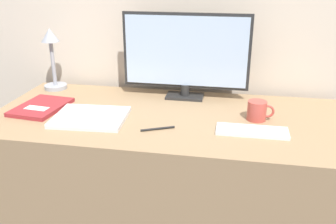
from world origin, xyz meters
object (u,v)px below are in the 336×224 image
object	(u,v)px
pen	(158,129)
desk_lamp	(52,54)
laptop	(90,117)
ereader	(91,114)
coffee_mug	(257,111)
keyboard	(252,131)
notebook	(41,107)
monitor	(186,54)

from	to	relation	value
pen	desk_lamp	bearing A→B (deg)	146.71
laptop	desk_lamp	size ratio (longest dim) A/B	0.99
laptop	ereader	world-z (taller)	ereader
laptop	pen	xyz separation A→B (m)	(0.30, -0.05, -0.01)
coffee_mug	pen	world-z (taller)	coffee_mug
keyboard	desk_lamp	world-z (taller)	desk_lamp
notebook	coffee_mug	bearing A→B (deg)	2.92
notebook	coffee_mug	distance (m)	0.96
laptop	monitor	bearing A→B (deg)	45.05
laptop	notebook	world-z (taller)	same
notebook	desk_lamp	bearing A→B (deg)	103.94
monitor	notebook	distance (m)	0.71
keyboard	notebook	world-z (taller)	notebook
keyboard	notebook	xyz separation A→B (m)	(-0.94, 0.09, 0.00)
desk_lamp	pen	distance (m)	0.79
notebook	keyboard	bearing A→B (deg)	-5.28
ereader	laptop	bearing A→B (deg)	138.36
desk_lamp	notebook	distance (m)	0.35
ereader	desk_lamp	distance (m)	0.53
coffee_mug	pen	xyz separation A→B (m)	(-0.39, -0.18, -0.04)
monitor	coffee_mug	distance (m)	0.45
laptop	notebook	size ratio (longest dim) A/B	1.10
laptop	notebook	distance (m)	0.28
monitor	keyboard	distance (m)	0.53
keyboard	laptop	bearing A→B (deg)	179.10
keyboard	desk_lamp	bearing A→B (deg)	159.41
notebook	ereader	bearing A→B (deg)	-16.44
desk_lamp	pen	world-z (taller)	desk_lamp
keyboard	desk_lamp	size ratio (longest dim) A/B	0.88
ereader	notebook	size ratio (longest dim) A/B	0.60
pen	ereader	bearing A→B (deg)	170.71
keyboard	ereader	distance (m)	0.67
ereader	notebook	bearing A→B (deg)	163.56
keyboard	coffee_mug	distance (m)	0.14
ereader	coffee_mug	size ratio (longest dim) A/B	1.53
ereader	pen	xyz separation A→B (m)	(0.30, -0.05, -0.02)
ereader	notebook	distance (m)	0.28
keyboard	ereader	xyz separation A→B (m)	(-0.67, 0.01, 0.02)
laptop	desk_lamp	xyz separation A→B (m)	(-0.34, 0.37, 0.18)
monitor	laptop	distance (m)	0.54
keyboard	monitor	bearing A→B (deg)	130.96
pen	monitor	bearing A→B (deg)	82.83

